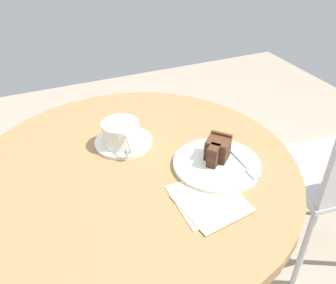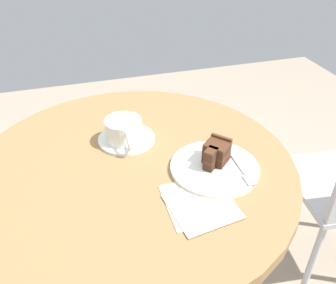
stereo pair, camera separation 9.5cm
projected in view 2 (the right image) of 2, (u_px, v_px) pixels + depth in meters
name	position (u px, v px, depth m)	size (l,w,h in m)	color
cafe_table	(134.00, 196.00, 1.01)	(0.87, 0.87, 0.75)	olive
saucer	(127.00, 139.00, 1.03)	(0.16, 0.16, 0.01)	silver
coffee_cup	(125.00, 130.00, 1.00)	(0.14, 0.10, 0.06)	silver
teaspoon	(131.00, 126.00, 1.07)	(0.02, 0.09, 0.00)	#B7B7BC
cake_plate	(215.00, 168.00, 0.92)	(0.23, 0.23, 0.01)	silver
cake_slice	(216.00, 153.00, 0.91)	(0.08, 0.09, 0.06)	#422619
fork	(243.00, 170.00, 0.89)	(0.16, 0.02, 0.00)	#B7B7BC
napkin	(200.00, 203.00, 0.82)	(0.18, 0.16, 0.00)	beige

